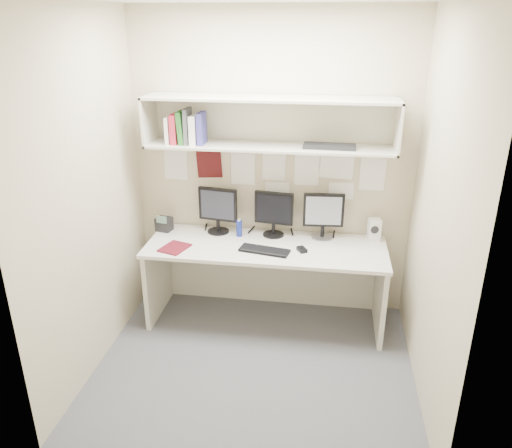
# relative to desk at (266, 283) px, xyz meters

# --- Properties ---
(floor) EXTENTS (2.40, 2.00, 0.01)m
(floor) POSITION_rel_desk_xyz_m (0.00, -0.65, -0.37)
(floor) COLOR #4B4B50
(floor) RESTS_ON ground
(wall_back) EXTENTS (2.40, 0.02, 2.60)m
(wall_back) POSITION_rel_desk_xyz_m (0.00, 0.35, 0.93)
(wall_back) COLOR #B9AC8E
(wall_back) RESTS_ON ground
(wall_front) EXTENTS (2.40, 0.02, 2.60)m
(wall_front) POSITION_rel_desk_xyz_m (0.00, -1.65, 0.93)
(wall_front) COLOR #B9AC8E
(wall_front) RESTS_ON ground
(wall_left) EXTENTS (0.02, 2.00, 2.60)m
(wall_left) POSITION_rel_desk_xyz_m (-1.20, -0.65, 0.93)
(wall_left) COLOR #B9AC8E
(wall_left) RESTS_ON ground
(wall_right) EXTENTS (0.02, 2.00, 2.60)m
(wall_right) POSITION_rel_desk_xyz_m (1.20, -0.65, 0.93)
(wall_right) COLOR #B9AC8E
(wall_right) RESTS_ON ground
(desk) EXTENTS (2.00, 0.70, 0.73)m
(desk) POSITION_rel_desk_xyz_m (0.00, 0.00, 0.00)
(desk) COLOR silver
(desk) RESTS_ON floor
(overhead_hutch) EXTENTS (2.00, 0.38, 0.40)m
(overhead_hutch) POSITION_rel_desk_xyz_m (0.00, 0.21, 1.35)
(overhead_hutch) COLOR beige
(overhead_hutch) RESTS_ON wall_back
(pinned_papers) EXTENTS (1.92, 0.01, 0.48)m
(pinned_papers) POSITION_rel_desk_xyz_m (0.00, 0.34, 0.88)
(pinned_papers) COLOR white
(pinned_papers) RESTS_ON wall_back
(monitor_left) EXTENTS (0.35, 0.19, 0.40)m
(monitor_left) POSITION_rel_desk_xyz_m (-0.45, 0.22, 0.59)
(monitor_left) COLOR black
(monitor_left) RESTS_ON desk
(monitor_center) EXTENTS (0.34, 0.18, 0.39)m
(monitor_center) POSITION_rel_desk_xyz_m (0.04, 0.22, 0.58)
(monitor_center) COLOR black
(monitor_center) RESTS_ON desk
(monitor_right) EXTENTS (0.34, 0.19, 0.40)m
(monitor_right) POSITION_rel_desk_xyz_m (0.46, 0.22, 0.59)
(monitor_right) COLOR #A5A5AA
(monitor_right) RESTS_ON desk
(keyboard) EXTENTS (0.43, 0.22, 0.02)m
(keyboard) POSITION_rel_desk_xyz_m (0.00, -0.13, 0.37)
(keyboard) COLOR black
(keyboard) RESTS_ON desk
(mouse) EXTENTS (0.10, 0.11, 0.03)m
(mouse) POSITION_rel_desk_xyz_m (0.30, -0.08, 0.38)
(mouse) COLOR black
(mouse) RESTS_ON desk
(speaker) EXTENTS (0.11, 0.12, 0.19)m
(speaker) POSITION_rel_desk_xyz_m (0.89, 0.23, 0.46)
(speaker) COLOR silver
(speaker) RESTS_ON desk
(blue_bottle) EXTENTS (0.05, 0.05, 0.16)m
(blue_bottle) POSITION_rel_desk_xyz_m (-0.25, 0.15, 0.44)
(blue_bottle) COLOR navy
(blue_bottle) RESTS_ON desk
(maroon_notebook) EXTENTS (0.26, 0.28, 0.01)m
(maroon_notebook) POSITION_rel_desk_xyz_m (-0.74, -0.18, 0.37)
(maroon_notebook) COLOR #540E18
(maroon_notebook) RESTS_ON desk
(desk_phone) EXTENTS (0.15, 0.14, 0.16)m
(desk_phone) POSITION_rel_desk_xyz_m (-0.94, 0.18, 0.43)
(desk_phone) COLOR black
(desk_phone) RESTS_ON desk
(book_stack) EXTENTS (0.31, 0.18, 0.29)m
(book_stack) POSITION_rel_desk_xyz_m (-0.67, 0.12, 1.30)
(book_stack) COLOR white
(book_stack) RESTS_ON overhead_hutch
(hutch_tray) EXTENTS (0.42, 0.17, 0.03)m
(hutch_tray) POSITION_rel_desk_xyz_m (0.48, 0.13, 1.19)
(hutch_tray) COLOR black
(hutch_tray) RESTS_ON overhead_hutch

